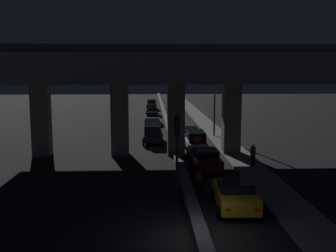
% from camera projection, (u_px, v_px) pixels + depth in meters
% --- Properties ---
extents(ground_plane, '(200.00, 200.00, 0.00)m').
position_uv_depth(ground_plane, '(201.00, 240.00, 16.37)').
color(ground_plane, black).
extents(median_divider, '(0.62, 126.00, 0.41)m').
position_uv_depth(median_divider, '(167.00, 123.00, 50.95)').
color(median_divider, '#4C4C51').
rests_on(median_divider, ground_plane).
extents(sidewalk_right, '(2.36, 126.00, 0.14)m').
position_uv_depth(sidewalk_right, '(214.00, 132.00, 44.26)').
color(sidewalk_right, slate).
rests_on(sidewalk_right, ground_plane).
extents(elevated_overpass, '(28.46, 11.96, 9.15)m').
position_uv_depth(elevated_overpass, '(174.00, 71.00, 32.18)').
color(elevated_overpass, gray).
rests_on(elevated_overpass, ground_plane).
extents(traffic_light_left_of_median, '(0.30, 0.49, 4.84)m').
position_uv_depth(traffic_light_left_of_median, '(177.00, 142.00, 20.70)').
color(traffic_light_left_of_median, black).
rests_on(traffic_light_left_of_median, ground_plane).
extents(street_lamp, '(2.51, 0.32, 8.86)m').
position_uv_depth(street_lamp, '(212.00, 88.00, 41.18)').
color(street_lamp, '#2D2D30').
rests_on(street_lamp, ground_plane).
extents(car_taxi_yellow_lead, '(2.15, 4.04, 1.54)m').
position_uv_depth(car_taxi_yellow_lead, '(235.00, 195.00, 19.84)').
color(car_taxi_yellow_lead, gold).
rests_on(car_taxi_yellow_lead, ground_plane).
extents(car_dark_red_second, '(1.96, 4.44, 1.55)m').
position_uv_depth(car_dark_red_second, '(206.00, 159.00, 27.71)').
color(car_dark_red_second, '#591414').
rests_on(car_dark_red_second, ground_plane).
extents(car_white_third, '(1.85, 4.03, 1.76)m').
position_uv_depth(car_white_third, '(196.00, 141.00, 34.25)').
color(car_white_third, silver).
rests_on(car_white_third, ground_plane).
extents(car_silver_fourth, '(1.99, 4.13, 1.35)m').
position_uv_depth(car_silver_fourth, '(190.00, 133.00, 39.75)').
color(car_silver_fourth, gray).
rests_on(car_silver_fourth, ground_plane).
extents(car_black_lead_oncoming, '(2.02, 4.51, 1.81)m').
position_uv_depth(car_black_lead_oncoming, '(153.00, 133.00, 38.18)').
color(car_black_lead_oncoming, black).
rests_on(car_black_lead_oncoming, ground_plane).
extents(car_grey_second_oncoming, '(1.97, 4.80, 1.52)m').
position_uv_depth(car_grey_second_oncoming, '(152.00, 118.00, 51.91)').
color(car_grey_second_oncoming, '#515459').
rests_on(car_grey_second_oncoming, ground_plane).
extents(car_dark_red_third_oncoming, '(1.95, 4.49, 1.71)m').
position_uv_depth(car_dark_red_third_oncoming, '(152.00, 109.00, 62.39)').
color(car_dark_red_third_oncoming, '#591414').
rests_on(car_dark_red_third_oncoming, ground_plane).
extents(car_dark_red_fourth_oncoming, '(1.90, 4.41, 1.71)m').
position_uv_depth(car_dark_red_fourth_oncoming, '(152.00, 104.00, 70.76)').
color(car_dark_red_fourth_oncoming, '#591414').
rests_on(car_dark_red_fourth_oncoming, ground_plane).
extents(motorcycle_black_filtering_near, '(0.33, 1.91, 1.45)m').
position_uv_depth(motorcycle_black_filtering_near, '(199.00, 182.00, 22.69)').
color(motorcycle_black_filtering_near, black).
rests_on(motorcycle_black_filtering_near, ground_plane).
extents(pedestrian_on_sidewalk, '(0.38, 0.38, 1.60)m').
position_uv_depth(pedestrian_on_sidewalk, '(253.00, 155.00, 28.41)').
color(pedestrian_on_sidewalk, black).
rests_on(pedestrian_on_sidewalk, sidewalk_right).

